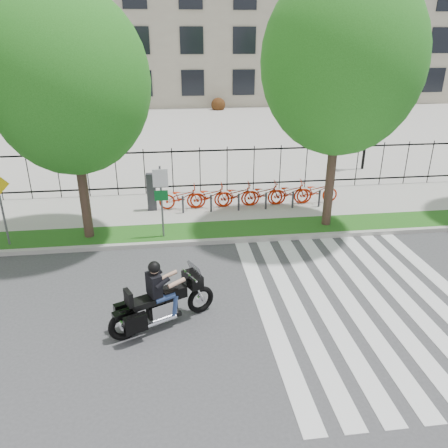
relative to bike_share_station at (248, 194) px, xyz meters
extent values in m
plane|color=#3B3B3E|center=(-3.00, -7.20, -0.64)|extent=(120.00, 120.00, 0.00)
cube|color=#A5A39C|center=(-3.00, -3.10, -0.57)|extent=(60.00, 0.20, 0.15)
cube|color=#1F5615|center=(-3.00, -2.25, -0.57)|extent=(60.00, 1.50, 0.15)
cube|color=#AFACA4|center=(-3.00, 0.25, -0.57)|extent=(60.00, 3.50, 0.15)
cube|color=#AFACA4|center=(-3.00, 17.80, -0.59)|extent=(80.00, 34.00, 0.10)
cube|color=gray|center=(-3.00, 37.80, 9.36)|extent=(60.00, 20.00, 20.00)
cylinder|color=black|center=(7.00, 4.80, 1.36)|extent=(0.14, 0.14, 4.00)
cylinder|color=black|center=(7.00, 4.80, 3.26)|extent=(0.06, 0.70, 0.70)
sphere|color=white|center=(6.65, 4.80, 3.36)|extent=(0.36, 0.36, 0.36)
sphere|color=white|center=(7.35, 4.80, 3.36)|extent=(0.36, 0.36, 0.36)
cylinder|color=#39271F|center=(-6.00, -2.25, 1.32)|extent=(0.32, 0.32, 3.62)
ellipsoid|color=#195A14|center=(-6.00, -2.25, 4.60)|extent=(4.89, 4.89, 5.63)
cylinder|color=#39271F|center=(2.51, -2.25, 1.54)|extent=(0.32, 0.32, 4.07)
ellipsoid|color=#195A14|center=(2.51, -2.25, 5.14)|extent=(5.21, 5.21, 6.00)
cube|color=#2D2D33|center=(-3.88, 0.00, 0.26)|extent=(0.35, 0.25, 1.50)
imported|color=#AF1E04|center=(-2.68, 0.00, 0.00)|extent=(1.85, 0.65, 0.97)
cylinder|color=#2D2D33|center=(-2.68, -0.50, -0.14)|extent=(0.08, 0.08, 0.70)
imported|color=#AF1E04|center=(-1.58, 0.00, 0.00)|extent=(1.85, 0.65, 0.97)
cylinder|color=#2D2D33|center=(-1.58, -0.50, -0.14)|extent=(0.08, 0.08, 0.70)
imported|color=#AF1E04|center=(-0.48, 0.00, 0.00)|extent=(1.85, 0.65, 0.97)
cylinder|color=#2D2D33|center=(-0.48, -0.50, -0.14)|extent=(0.08, 0.08, 0.70)
imported|color=#AF1E04|center=(0.62, 0.00, 0.00)|extent=(1.85, 0.65, 0.97)
cylinder|color=#2D2D33|center=(0.62, -0.50, -0.14)|extent=(0.08, 0.08, 0.70)
imported|color=#AF1E04|center=(1.72, 0.00, 0.00)|extent=(1.85, 0.65, 0.97)
cylinder|color=#2D2D33|center=(1.72, -0.50, -0.14)|extent=(0.08, 0.08, 0.70)
imported|color=#AF1E04|center=(2.82, 0.00, 0.00)|extent=(1.85, 0.65, 0.97)
cylinder|color=#2D2D33|center=(2.82, -0.50, -0.14)|extent=(0.08, 0.08, 0.70)
cylinder|color=#59595B|center=(-3.44, -2.60, 0.76)|extent=(0.07, 0.07, 2.50)
cube|color=white|center=(-3.44, -2.64, 1.61)|extent=(0.50, 0.03, 0.60)
cube|color=#0C6626|center=(-3.44, -2.64, 1.01)|extent=(0.45, 0.03, 0.35)
cylinder|color=#59595B|center=(-8.53, -2.60, 0.71)|extent=(0.07, 0.07, 2.40)
torus|color=black|center=(-2.50, -7.07, -0.28)|extent=(0.72, 0.43, 0.73)
torus|color=black|center=(-4.33, -7.92, -0.28)|extent=(0.77, 0.47, 0.77)
cube|color=black|center=(-2.70, -7.16, 0.37)|extent=(0.53, 0.66, 0.32)
cube|color=#26262B|center=(-2.63, -7.13, 0.61)|extent=(0.37, 0.55, 0.32)
cube|color=silver|center=(-3.47, -7.52, -0.16)|extent=(0.73, 0.60, 0.42)
cube|color=black|center=(-3.18, -7.39, 0.19)|extent=(0.68, 0.57, 0.28)
cube|color=black|center=(-3.80, -7.68, 0.17)|extent=(0.83, 0.66, 0.15)
cube|color=black|center=(-4.19, -7.86, 0.40)|extent=(0.25, 0.37, 0.36)
cube|color=black|center=(-4.05, -8.15, -0.11)|extent=(0.55, 0.38, 0.42)
cube|color=black|center=(-4.32, -7.57, -0.11)|extent=(0.55, 0.38, 0.42)
cube|color=black|center=(-3.61, -7.59, 0.55)|extent=(0.41, 0.49, 0.55)
sphere|color=tan|center=(-3.58, -7.58, 0.95)|extent=(0.24, 0.24, 0.24)
sphere|color=black|center=(-3.58, -7.58, 0.99)|extent=(0.29, 0.29, 0.29)
camera|label=1|loc=(-3.11, -16.50, 5.81)|focal=35.00mm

